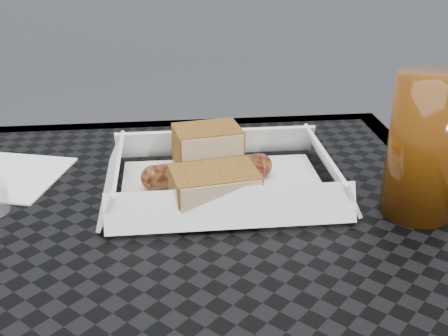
% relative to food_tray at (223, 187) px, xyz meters
% --- Properties ---
extents(food_tray, '(0.22, 0.15, 0.00)m').
position_rel_food_tray_xyz_m(food_tray, '(0.00, 0.00, 0.00)').
color(food_tray, white).
rests_on(food_tray, patio_table).
extents(bratwurst, '(0.15, 0.05, 0.03)m').
position_rel_food_tray_xyz_m(bratwurst, '(-0.02, 0.01, 0.02)').
color(bratwurst, brown).
rests_on(bratwurst, food_tray).
extents(bread_near, '(0.08, 0.06, 0.05)m').
position_rel_food_tray_xyz_m(bread_near, '(-0.01, 0.06, 0.03)').
color(bread_near, brown).
rests_on(bread_near, food_tray).
extents(bread_far, '(0.09, 0.07, 0.04)m').
position_rel_food_tray_xyz_m(bread_far, '(-0.01, -0.05, 0.02)').
color(bread_far, brown).
rests_on(bread_far, food_tray).
extents(veg_garnish, '(0.03, 0.03, 0.00)m').
position_rel_food_tray_xyz_m(veg_garnish, '(0.06, -0.04, 0.00)').
color(veg_garnish, '#F33F0A').
rests_on(veg_garnish, food_tray).
extents(napkin, '(0.15, 0.15, 0.00)m').
position_rel_food_tray_xyz_m(napkin, '(-0.24, 0.06, -0.00)').
color(napkin, white).
rests_on(napkin, patio_table).
extents(drink_glass, '(0.07, 0.07, 0.14)m').
position_rel_food_tray_xyz_m(drink_glass, '(0.19, -0.07, 0.07)').
color(drink_glass, '#532707').
rests_on(drink_glass, patio_table).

